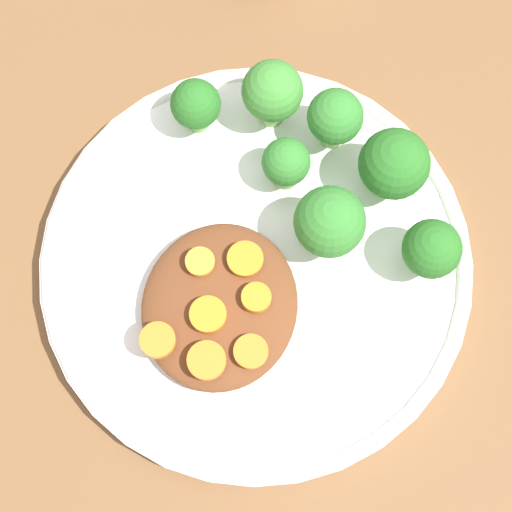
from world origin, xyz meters
The scene contains 17 objects.
ground_plane centered at (0.00, 0.00, 0.00)m, with size 4.00×4.00×0.00m, color brown.
plate centered at (0.00, 0.00, 0.01)m, with size 0.29×0.29×0.02m.
stew_mound centered at (0.02, 0.04, 0.03)m, with size 0.10×0.11×0.02m, color brown.
broccoli_floret_0 centered at (0.06, -0.09, 0.05)m, with size 0.03×0.03×0.05m.
broccoli_floret_1 centered at (-0.01, -0.06, 0.04)m, with size 0.03×0.03×0.04m.
broccoli_floret_2 centered at (-0.04, -0.03, 0.06)m, with size 0.05×0.05×0.06m.
broccoli_floret_3 centered at (-0.08, -0.07, 0.05)m, with size 0.05×0.05×0.06m.
broccoli_floret_4 centered at (-0.03, -0.10, 0.05)m, with size 0.04×0.04×0.05m.
broccoli_floret_5 centered at (0.01, -0.11, 0.05)m, with size 0.04×0.04×0.06m.
broccoli_floret_6 centered at (-0.11, -0.02, 0.05)m, with size 0.04×0.04×0.05m.
carrot_slice_0 centered at (0.02, 0.05, 0.04)m, with size 0.02×0.02×0.01m, color orange.
carrot_slice_1 centered at (0.05, 0.07, 0.04)m, with size 0.02×0.02×0.01m, color orange.
carrot_slice_2 centered at (0.01, 0.01, 0.04)m, with size 0.02×0.02×0.00m, color orange.
carrot_slice_3 centered at (-0.01, 0.06, 0.04)m, with size 0.02×0.02×0.00m, color orange.
carrot_slice_4 centered at (-0.01, 0.03, 0.04)m, with size 0.02×0.02×0.01m, color orange.
carrot_slice_5 centered at (0.03, 0.01, 0.04)m, with size 0.02×0.02×0.01m, color orange.
carrot_slice_6 centered at (0.02, 0.07, 0.04)m, with size 0.02×0.02×0.01m, color orange.
Camera 1 is at (-0.03, 0.15, 0.57)m, focal length 60.00 mm.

